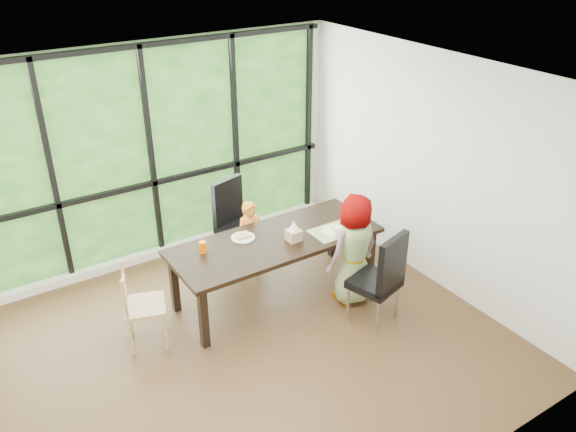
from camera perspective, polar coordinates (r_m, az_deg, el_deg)
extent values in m
plane|color=black|center=(6.18, -4.29, -12.38)|extent=(5.00, 5.00, 0.00)
plane|color=silver|center=(7.30, -13.34, 5.84)|extent=(5.00, 0.00, 5.00)
cube|color=#194918|center=(7.29, -13.29, 5.79)|extent=(4.80, 0.02, 2.65)
cube|color=silver|center=(7.78, -12.06, -3.31)|extent=(4.80, 0.12, 0.10)
cube|color=black|center=(6.66, -1.20, -5.04)|extent=(2.43, 1.11, 0.75)
cube|color=black|center=(7.24, -4.76, -0.74)|extent=(0.57, 0.57, 1.08)
cube|color=black|center=(6.27, 8.45, -5.87)|extent=(0.57, 0.57, 1.08)
cube|color=#A67D55|center=(6.10, -13.79, -8.51)|extent=(0.51, 0.52, 0.90)
imported|color=orange|center=(7.02, -3.63, -2.23)|extent=(0.39, 0.30, 0.97)
imported|color=gray|center=(6.50, 6.47, -3.26)|extent=(0.64, 0.43, 1.30)
cube|color=tan|center=(6.62, 4.34, -1.52)|extent=(0.49, 0.36, 0.01)
cylinder|color=white|center=(6.49, -4.41, -2.12)|extent=(0.26, 0.26, 0.02)
cylinder|color=white|center=(6.62, 4.50, -1.45)|extent=(0.28, 0.28, 0.02)
cylinder|color=#FF6500|center=(6.25, -8.29, -3.01)|extent=(0.08, 0.08, 0.12)
cylinder|color=#52BC33|center=(6.76, 7.01, -0.40)|extent=(0.08, 0.08, 0.13)
cylinder|color=white|center=(7.02, 6.18, 0.54)|extent=(0.09, 0.09, 0.09)
cube|color=tan|center=(6.41, 0.57, -1.88)|extent=(0.15, 0.15, 0.13)
cylinder|color=white|center=(6.20, -8.36, -2.20)|extent=(0.01, 0.04, 0.20)
cylinder|color=pink|center=(6.71, 7.06, 0.41)|extent=(0.01, 0.04, 0.20)
cone|color=white|center=(6.35, 0.58, -0.95)|extent=(0.12, 0.12, 0.11)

